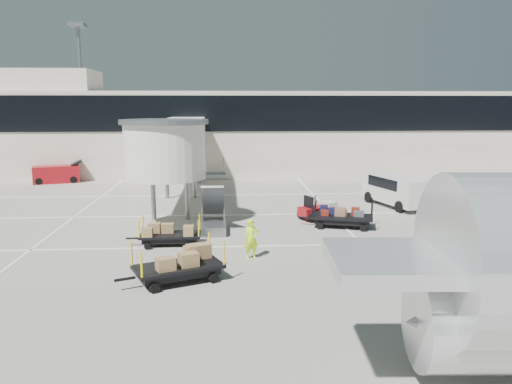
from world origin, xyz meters
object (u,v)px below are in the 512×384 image
baggage_tug (318,211)px  minivan (396,188)px  box_cart_far (170,235)px  belt_loader (57,174)px  ground_worker (251,239)px  suitcase_cart (343,218)px  box_cart_near (175,265)px

baggage_tug → minivan: minivan is taller
box_cart_far → belt_loader: belt_loader is taller
baggage_tug → box_cart_far: size_ratio=0.68×
ground_worker → belt_loader: size_ratio=0.42×
baggage_tug → ground_worker: ground_worker is taller
suitcase_cart → minivan: size_ratio=0.73×
box_cart_far → ground_worker: bearing=-32.6°
baggage_tug → belt_loader: 25.57m
ground_worker → suitcase_cart: bearing=25.3°
suitcase_cart → box_cart_near: bearing=-120.5°
ground_worker → minivan: size_ratio=0.31×
baggage_tug → suitcase_cart: bearing=-87.7°
baggage_tug → belt_loader: bearing=119.7°
suitcase_cart → ground_worker: (-5.43, -5.40, 0.35)m
ground_worker → belt_loader: (-15.98, 22.91, -0.16)m
box_cart_near → belt_loader: belt_loader is taller
suitcase_cart → box_cart_near: size_ratio=1.02×
box_cart_far → minivan: (14.29, 8.73, 0.74)m
box_cart_near → box_cart_far: 5.22m
ground_worker → minivan: bearing=27.3°
ground_worker → baggage_tug: bearing=39.9°
baggage_tug → box_cart_far: (-8.29, -5.09, -0.04)m
baggage_tug → minivan: size_ratio=0.42×
baggage_tug → belt_loader: (-20.40, 15.41, 0.22)m
baggage_tug → minivan: bearing=8.0°
belt_loader → minivan: bearing=-40.8°
box_cart_far → ground_worker: ground_worker is taller
suitcase_cart → ground_worker: size_ratio=2.33×
suitcase_cart → belt_loader: size_ratio=0.97×
suitcase_cart → minivan: 7.64m
minivan → box_cart_near: bearing=-150.5°
suitcase_cart → box_cart_near: same height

